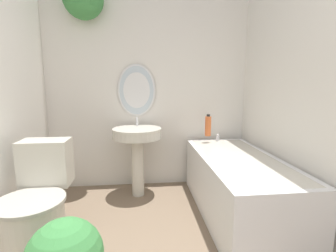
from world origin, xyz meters
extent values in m
cube|color=silver|center=(0.00, 2.56, 1.20)|extent=(2.36, 0.06, 2.40)
ellipsoid|color=silver|center=(-0.14, 2.52, 1.11)|extent=(0.42, 0.02, 0.58)
ellipsoid|color=silver|center=(-0.14, 2.51, 1.11)|extent=(0.38, 0.01, 0.54)
cube|color=silver|center=(1.15, 1.27, 1.20)|extent=(0.06, 2.65, 2.40)
cylinder|color=beige|center=(-0.84, 1.35, 0.20)|extent=(0.42, 0.42, 0.39)
cylinder|color=#B1ADA0|center=(-0.84, 1.35, 0.40)|extent=(0.45, 0.45, 0.02)
cube|color=beige|center=(-0.84, 1.66, 0.57)|extent=(0.36, 0.22, 0.36)
cylinder|color=beige|center=(-0.14, 2.24, 0.31)|extent=(0.13, 0.13, 0.63)
cylinder|color=beige|center=(-0.14, 2.24, 0.68)|extent=(0.50, 0.50, 0.10)
cylinder|color=silver|center=(-0.14, 2.38, 0.78)|extent=(0.02, 0.02, 0.10)
cube|color=silver|center=(0.77, 1.75, 0.27)|extent=(0.66, 1.47, 0.54)
cube|color=beige|center=(0.77, 1.75, 0.52)|extent=(0.56, 1.37, 0.04)
cylinder|color=silver|center=(0.77, 2.38, 0.58)|extent=(0.04, 0.04, 0.08)
cylinder|color=#DB6633|center=(0.64, 2.32, 0.72)|extent=(0.07, 0.07, 0.21)
cylinder|color=black|center=(0.64, 2.32, 0.84)|extent=(0.04, 0.04, 0.02)
camera|label=1|loc=(-0.09, -0.25, 1.17)|focal=26.00mm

